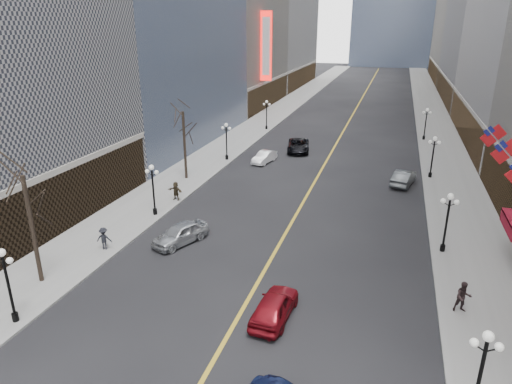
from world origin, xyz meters
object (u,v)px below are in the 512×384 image
Objects in this scene: car_nb_far at (298,146)px; streetlamp_west_2 at (226,137)px; streetlamp_east_3 at (426,120)px; car_nb_near at (180,233)px; streetlamp_west_0 at (7,278)px; car_sb_mid at (274,306)px; car_nb_mid at (264,157)px; streetlamp_east_2 at (433,153)px; streetlamp_west_3 at (267,112)px; car_sb_far at (404,178)px; streetlamp_east_0 at (482,368)px; streetlamp_west_1 at (153,185)px; streetlamp_east_1 at (448,217)px.

streetlamp_west_2 is at bearing -149.29° from car_nb_far.
streetlamp_east_3 is 29.68m from streetlamp_west_2.
streetlamp_east_3 is 44.55m from car_nb_near.
streetlamp_west_0 is (-23.60, -52.00, 0.00)m from streetlamp_east_3.
streetlamp_west_2 is at bearing 125.49° from car_nb_near.
car_sb_mid is (9.32, -7.12, -0.00)m from car_nb_near.
streetlamp_east_2 is at bearing 10.55° from car_nb_mid.
car_nb_near is at bearing -83.64° from streetlamp_west_3.
car_sb_far is (20.80, -21.09, -2.11)m from streetlamp_west_3.
streetlamp_east_3 is 23.60m from streetlamp_west_3.
streetlamp_east_2 is (0.00, 34.00, 0.00)m from streetlamp_east_0.
streetlamp_east_2 and streetlamp_west_2 have the same top height.
car_nb_far is (-16.06, 6.67, -2.08)m from streetlamp_east_2.
streetlamp_east_3 reaches higher than car_nb_near.
streetlamp_west_0 reaches higher than car_sb_mid.
streetlamp_east_2 is 1.00× the size of streetlamp_east_3.
streetlamp_west_1 is (-23.60, -18.00, 0.00)m from streetlamp_east_2.
streetlamp_west_3 is (0.00, 18.00, 0.00)m from streetlamp_west_2.
streetlamp_east_1 is 43.05m from streetlamp_west_3.
streetlamp_west_1 is 36.00m from streetlamp_west_3.
streetlamp_east_3 is 0.96× the size of car_nb_near.
streetlamp_east_1 is at bearing 34.14° from streetlamp_west_0.
streetlamp_west_1 reaches higher than car_nb_mid.
streetlamp_east_2 is 1.00× the size of streetlamp_west_2.
streetlamp_west_2 is at bearing 4.31° from car_sb_far.
streetlamp_west_2 is at bearing 90.00° from streetlamp_west_1.
streetlamp_east_2 is at bearing 37.33° from streetlamp_west_1.
streetlamp_east_1 is 1.00× the size of streetlamp_east_2.
car_nb_mid is 31.17m from car_sb_mid.
streetlamp_west_1 is 0.77× the size of car_nb_far.
streetlamp_west_1 reaches higher than car_sb_far.
car_nb_near is at bearing 62.23° from car_sb_far.
streetlamp_east_2 reaches higher than car_nb_far.
streetlamp_west_0 is at bearing -114.41° from streetlamp_east_3.
streetlamp_west_2 reaches higher than car_nb_mid.
streetlamp_west_0 is 0.94× the size of car_sb_far.
streetlamp_east_2 is at bearing -37.33° from streetlamp_west_3.
streetlamp_west_3 is 18.24m from car_nb_mid.
car_nb_far reaches higher than car_nb_mid.
car_sb_far is (7.00, 26.21, -0.00)m from car_sb_mid.
streetlamp_east_0 reaches higher than car_nb_far.
car_nb_near is at bearing -106.85° from car_nb_far.
car_nb_near is at bearing 69.25° from streetlamp_west_0.
car_nb_mid is 0.71× the size of car_nb_far.
car_nb_mid is 0.87× the size of car_sb_far.
streetlamp_east_0 is 34.00m from streetlamp_east_2.
streetlamp_east_1 is 23.60m from streetlamp_west_1.
streetlamp_east_0 is at bearing -65.59° from streetlamp_west_3.
streetlamp_west_0 is 41.42m from car_nb_far.
streetlamp_east_0 is 1.00× the size of streetlamp_east_3.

